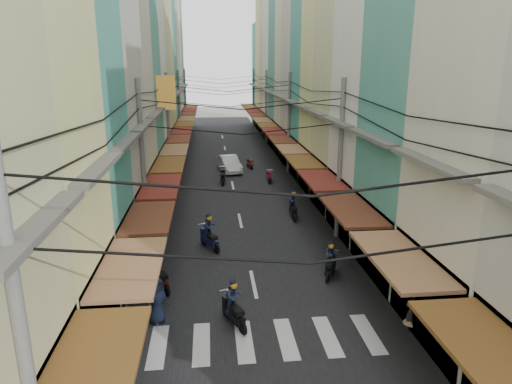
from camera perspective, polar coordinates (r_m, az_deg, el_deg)
ground at (r=21.08m, az=-0.85°, el=-9.00°), size 160.00×160.00×0.00m
road at (r=40.09m, az=-3.39°, el=2.98°), size 10.00×80.00×0.02m
sidewalk_left at (r=40.34m, az=-12.66°, el=2.74°), size 3.00×80.00×0.06m
sidewalk_right at (r=40.88m, az=5.76°, el=3.21°), size 3.00×80.00×0.06m
crosswalk at (r=15.84m, az=1.17°, el=-17.97°), size 7.55×2.40×0.01m
building_row_left at (r=36.20m, az=-16.56°, el=16.61°), size 7.80×67.67×23.70m
building_row_right at (r=36.80m, az=9.58°, el=16.42°), size 7.80×68.98×22.59m
utility_poles at (r=34.21m, az=-3.17°, el=11.95°), size 10.20×66.13×8.20m
white_car at (r=38.92m, az=-3.34°, el=2.58°), size 4.97×2.66×1.66m
bicycle at (r=24.74m, az=16.35°, el=-5.82°), size 1.70×1.17×1.10m
moving_scooters at (r=24.27m, az=-1.59°, el=-4.27°), size 7.64×26.47×1.83m
parked_scooters at (r=17.44m, az=15.02°, el=-13.43°), size 13.06×13.63×1.01m
pedestrians at (r=23.79m, az=-10.93°, el=-3.68°), size 11.75×17.84×2.20m
market_umbrella at (r=16.52m, az=26.93°, el=-10.72°), size 2.08×2.08×2.20m
traffic_sign at (r=22.29m, az=12.01°, el=-2.82°), size 0.10×0.57×2.60m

